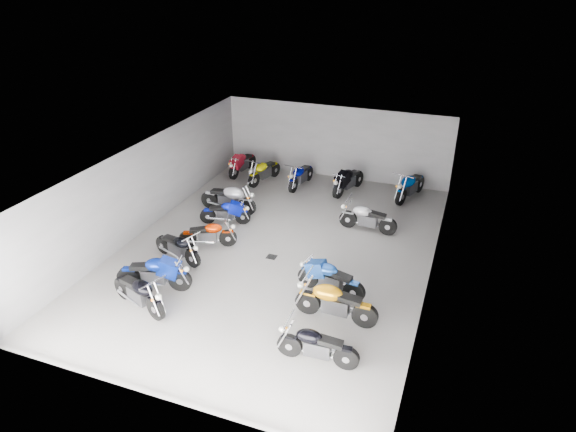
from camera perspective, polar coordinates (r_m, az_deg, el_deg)
name	(u,v)px	position (r m, az deg, el deg)	size (l,w,h in m)	color
ground	(277,250)	(17.34, -1.21, -3.77)	(14.00, 14.00, 0.00)	gray
wall_back	(336,142)	(22.77, 5.30, 8.16)	(10.00, 0.10, 3.20)	gray
wall_left	(145,186)	(18.86, -15.55, 3.26)	(0.10, 14.00, 3.20)	gray
wall_right	(435,233)	(15.63, 16.05, -1.82)	(0.10, 14.00, 3.20)	gray
ceiling	(276,160)	(15.95, -1.32, 6.25)	(10.00, 14.00, 0.04)	black
drain_grate	(272,257)	(16.94, -1.83, -4.56)	(0.32, 0.32, 0.01)	black
motorcycle_left_a	(139,293)	(14.91, -16.24, -8.18)	(2.11, 0.88, 0.96)	black
motorcycle_left_b	(155,273)	(15.60, -14.59, -6.18)	(2.22, 0.73, 0.99)	black
motorcycle_left_c	(178,247)	(16.91, -12.14, -3.39)	(1.96, 0.73, 0.89)	black
motorcycle_left_d	(208,234)	(17.51, -8.84, -2.02)	(1.84, 0.93, 0.86)	black
motorcycle_left_e	(226,212)	(18.96, -6.93, 0.39)	(1.82, 0.70, 0.83)	black
motorcycle_left_f	(229,198)	(19.81, -6.59, 1.96)	(2.34, 0.47, 1.03)	black
motorcycle_right_a	(317,345)	(12.69, 3.19, -14.17)	(2.05, 0.42, 0.90)	black
motorcycle_right_b	(335,302)	(13.97, 5.24, -9.54)	(2.31, 0.46, 1.02)	black
motorcycle_right_c	(330,279)	(14.98, 4.69, -6.94)	(2.12, 0.55, 0.94)	black
motorcycle_right_f	(367,218)	(18.51, 8.80, -0.22)	(2.12, 0.44, 0.93)	black
motorcycle_back_a	(242,163)	(23.41, -5.12, 5.86)	(0.48, 2.12, 0.93)	black
motorcycle_back_b	(264,171)	(22.43, -2.70, 5.01)	(0.68, 2.10, 0.94)	black
motorcycle_back_c	(301,175)	(21.95, 1.42, 4.53)	(0.49, 2.14, 0.94)	black
motorcycle_back_d	(348,180)	(21.52, 6.69, 3.95)	(0.80, 2.18, 0.98)	black
motorcycle_back_f	(410,186)	(21.37, 13.41, 3.28)	(0.84, 2.27, 1.03)	black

